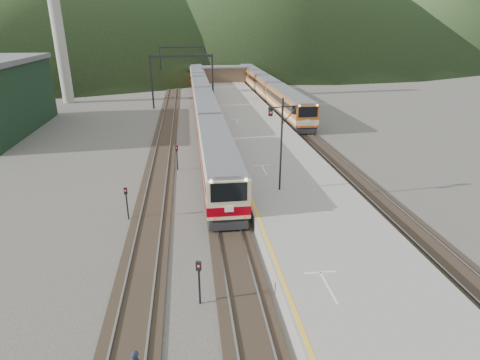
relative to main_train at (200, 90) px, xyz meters
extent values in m
cube|color=black|center=(0.00, -20.09, -1.83)|extent=(2.60, 200.00, 0.12)
cube|color=slate|center=(-0.72, -20.09, -1.73)|extent=(0.10, 200.00, 0.14)
cube|color=slate|center=(0.72, -20.09, -1.73)|extent=(0.10, 200.00, 0.14)
cube|color=black|center=(-5.00, -20.09, -1.83)|extent=(2.60, 200.00, 0.12)
cube|color=slate|center=(-5.72, -20.09, -1.73)|extent=(0.10, 200.00, 0.14)
cube|color=slate|center=(-4.28, -20.09, -1.73)|extent=(0.10, 200.00, 0.14)
cube|color=black|center=(11.50, -20.09, -1.83)|extent=(2.60, 200.00, 0.12)
cube|color=slate|center=(10.78, -20.09, -1.73)|extent=(0.10, 200.00, 0.14)
cube|color=slate|center=(12.22, -20.09, -1.73)|extent=(0.10, 200.00, 0.14)
cube|color=gray|center=(5.60, -22.09, -1.39)|extent=(8.00, 100.00, 1.00)
cube|color=black|center=(-7.50, -5.09, 2.11)|extent=(0.25, 0.25, 8.00)
cube|color=black|center=(1.80, -5.09, 2.11)|extent=(0.25, 0.25, 8.00)
cube|color=black|center=(-2.85, -5.09, 5.91)|extent=(9.30, 0.22, 0.35)
cube|color=black|center=(-7.50, 19.91, 2.11)|extent=(0.25, 0.25, 8.00)
cube|color=black|center=(1.80, 19.91, 2.11)|extent=(0.25, 0.25, 8.00)
cube|color=black|center=(-2.85, 19.91, 5.91)|extent=(9.30, 0.22, 0.35)
cylinder|color=#9E998E|center=(-22.00, 1.91, 13.11)|extent=(1.80, 1.80, 30.00)
cube|color=brown|center=(5.60, 17.91, 0.51)|extent=(9.00, 4.00, 2.80)
cube|color=slate|center=(5.60, 17.91, 2.06)|extent=(9.40, 4.40, 0.30)
cube|color=beige|center=(0.00, -37.55, 0.00)|extent=(2.72, 18.28, 3.32)
cube|color=beige|center=(0.00, -18.78, 0.00)|extent=(2.72, 18.28, 3.32)
cube|color=beige|center=(0.00, 0.00, 0.00)|extent=(2.72, 18.28, 3.32)
cube|color=beige|center=(0.00, 18.78, 0.00)|extent=(2.72, 18.28, 3.32)
cube|color=beige|center=(0.00, 37.55, 0.00)|extent=(2.72, 18.28, 3.32)
cube|color=#B45B1E|center=(11.50, -15.06, 0.02)|extent=(2.75, 18.48, 3.35)
cube|color=#B45B1E|center=(11.50, 3.92, 0.02)|extent=(2.75, 18.48, 3.35)
cube|color=#B45B1E|center=(11.50, 22.90, 0.02)|extent=(2.75, 18.48, 3.35)
cylinder|color=black|center=(4.14, -42.37, 2.43)|extent=(0.14, 0.14, 6.64)
cube|color=black|center=(4.14, -42.37, 5.15)|extent=(2.15, 0.63, 0.07)
cube|color=black|center=(3.27, -42.60, 4.85)|extent=(0.29, 0.24, 0.50)
cube|color=black|center=(5.01, -42.14, 4.85)|extent=(0.29, 0.24, 0.50)
cylinder|color=black|center=(-2.06, -53.18, -0.89)|extent=(0.10, 0.10, 2.00)
cube|color=black|center=(-2.06, -53.18, 0.16)|extent=(0.27, 0.24, 0.45)
cylinder|color=black|center=(-3.37, -34.34, -0.89)|extent=(0.10, 0.10, 2.00)
cube|color=black|center=(-3.37, -34.34, 0.16)|extent=(0.26, 0.23, 0.45)
cylinder|color=black|center=(-6.51, -43.78, -0.89)|extent=(0.10, 0.10, 2.00)
cube|color=black|center=(-6.51, -43.78, 0.16)|extent=(0.24, 0.19, 0.45)
camera|label=1|loc=(-2.19, -68.72, 10.32)|focal=30.00mm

